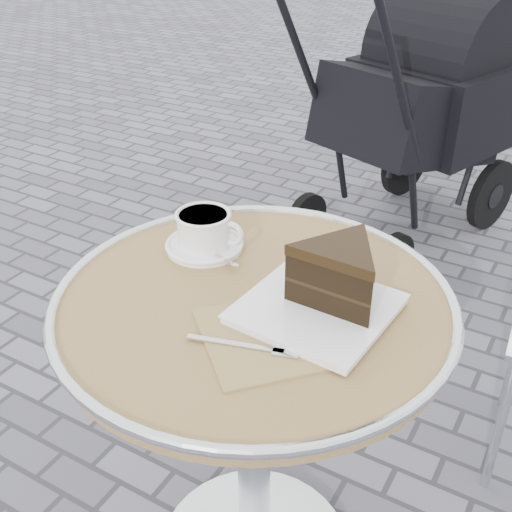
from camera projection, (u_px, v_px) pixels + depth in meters
The scene contains 4 objects.
cafe_table at pixel (254, 369), 1.22m from camera, with size 0.72×0.72×0.74m.
cappuccino_set at pixel (205, 233), 1.27m from camera, with size 0.17×0.15×0.08m.
cake_plate_set at pixel (333, 282), 1.07m from camera, with size 0.34×0.40×0.13m.
baby_stroller at pixel (422, 115), 2.63m from camera, with size 0.83×1.21×1.16m.
Camera 1 is at (0.47, -0.81, 1.38)m, focal length 45.00 mm.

